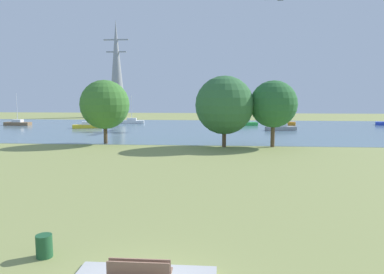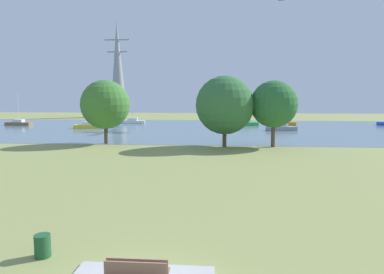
{
  "view_description": "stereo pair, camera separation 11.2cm",
  "coord_description": "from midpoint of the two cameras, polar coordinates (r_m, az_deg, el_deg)",
  "views": [
    {
      "loc": [
        2.24,
        -9.44,
        5.64
      ],
      "look_at": [
        0.03,
        19.2,
        2.24
      ],
      "focal_mm": 33.33,
      "sensor_mm": 36.0,
      "label": 1
    },
    {
      "loc": [
        2.36,
        -9.43,
        5.64
      ],
      "look_at": [
        0.03,
        19.2,
        2.24
      ],
      "focal_mm": 33.33,
      "sensor_mm": 36.0,
      "label": 2
    }
  ],
  "objects": [
    {
      "name": "water_surface",
      "position": [
        59.75,
        2.41,
        1.33
      ],
      "size": [
        140.0,
        40.0,
        0.02
      ],
      "primitive_type": "cube",
      "color": "slate",
      "rests_on": "ground"
    },
    {
      "name": "tree_east_far",
      "position": [
        42.33,
        -13.65,
        5.06
      ],
      "size": [
        5.65,
        5.65,
        7.36
      ],
      "color": "brown",
      "rests_on": "ground"
    },
    {
      "name": "sailboat_brown",
      "position": [
        73.75,
        -25.93,
        2.03
      ],
      "size": [
        4.86,
        1.7,
        5.91
      ],
      "color": "brown",
      "rests_on": "water_surface"
    },
    {
      "name": "sailboat_yellow",
      "position": [
        63.17,
        -16.24,
        1.78
      ],
      "size": [
        5.03,
        3.02,
        6.91
      ],
      "color": "yellow",
      "rests_on": "water_surface"
    },
    {
      "name": "sailboat_green",
      "position": [
        66.72,
        8.55,
        2.21
      ],
      "size": [
        5.0,
        2.42,
        5.24
      ],
      "color": "green",
      "rests_on": "water_surface"
    },
    {
      "name": "tree_mid_shore",
      "position": [
        39.48,
        13.05,
        5.13
      ],
      "size": [
        5.09,
        5.09,
        7.21
      ],
      "color": "brown",
      "rests_on": "ground"
    },
    {
      "name": "electricity_pylon",
      "position": [
        94.63,
        -11.77,
        10.6
      ],
      "size": [
        6.4,
        4.4,
        24.42
      ],
      "color": "gray",
      "rests_on": "ground"
    },
    {
      "name": "tree_west_near",
      "position": [
        38.71,
        5.36,
        5.1
      ],
      "size": [
        6.32,
        6.32,
        7.71
      ],
      "color": "brown",
      "rests_on": "ground"
    },
    {
      "name": "litter_bin",
      "position": [
        14.0,
        -22.58,
        -15.78
      ],
      "size": [
        0.56,
        0.56,
        0.8
      ],
      "primitive_type": "cylinder",
      "color": "#1E512D",
      "rests_on": "ground"
    },
    {
      "name": "sailboat_orange",
      "position": [
        69.2,
        14.45,
        2.25
      ],
      "size": [
        5.01,
        2.49,
        7.68
      ],
      "color": "orange",
      "rests_on": "water_surface"
    },
    {
      "name": "sailboat_gray",
      "position": [
        58.42,
        14.19,
        1.47
      ],
      "size": [
        5.03,
        2.81,
        7.95
      ],
      "color": "gray",
      "rests_on": "water_surface"
    },
    {
      "name": "ground_plane",
      "position": [
        32.02,
        0.45,
        -3.4
      ],
      "size": [
        160.0,
        160.0,
        0.0
      ],
      "primitive_type": "plane",
      "color": "#8C9351"
    },
    {
      "name": "bench_facing_water",
      "position": [
        11.24,
        -8.25,
        -20.75
      ],
      "size": [
        1.8,
        0.48,
        0.89
      ],
      "color": "tan",
      "rests_on": "concrete_pad"
    },
    {
      "name": "sailboat_white",
      "position": [
        71.41,
        -9.43,
        2.49
      ],
      "size": [
        4.97,
        2.18,
        5.69
      ],
      "color": "white",
      "rests_on": "water_surface"
    }
  ]
}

